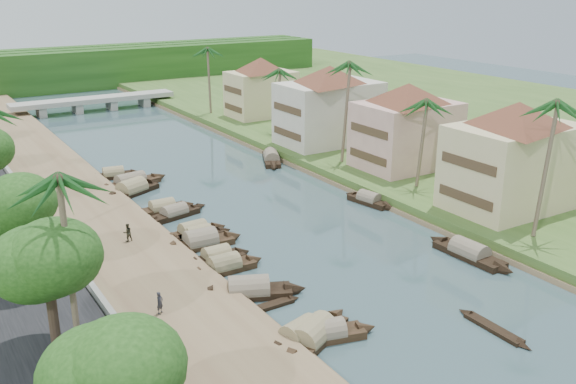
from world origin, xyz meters
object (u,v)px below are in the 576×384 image
bridge (94,101)px  sampan_0 (325,334)px  building_near (514,155)px  sampan_1 (300,335)px  person_near (160,303)px

bridge → sampan_0: bearing=-96.0°
building_near → sampan_1: size_ratio=2.06×
bridge → sampan_1: bridge is taller
bridge → person_near: bridge is taller
bridge → person_near: size_ratio=18.05×
sampan_0 → person_near: bearing=152.1°
building_near → sampan_0: building_near is taller
bridge → person_near: bearing=-102.7°
building_near → person_near: bearing=-177.9°
building_near → sampan_0: (-27.69, -8.83, -5.98)m
bridge → sampan_1: size_ratio=3.88×
sampan_1 → bridge: bearing=66.9°
sampan_0 → person_near: 11.23m
bridge → sampan_1: (-10.14, -82.12, -1.31)m
bridge → sampan_0: bridge is taller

